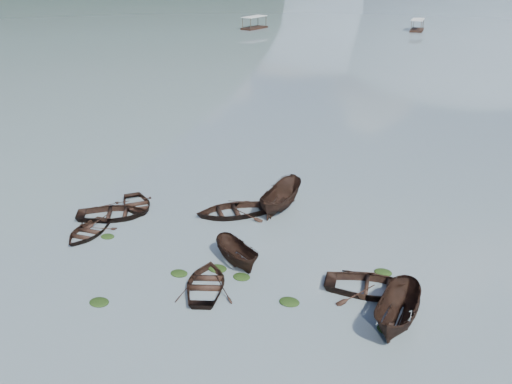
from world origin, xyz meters
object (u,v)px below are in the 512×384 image
at_px(rowboat_0, 88,234).
at_px(pontoon_centre, 417,31).
at_px(pontoon_left, 254,29).
at_px(rowboat_3, 207,287).

height_order(rowboat_0, pontoon_centre, pontoon_centre).
bearing_deg(pontoon_left, rowboat_3, -55.17).
height_order(rowboat_0, pontoon_left, pontoon_left).
distance_m(rowboat_0, pontoon_left, 97.58).
distance_m(rowboat_0, rowboat_3, 9.95).
relative_size(rowboat_0, pontoon_centre, 0.64).
bearing_deg(pontoon_centre, rowboat_3, -90.35).
relative_size(rowboat_0, pontoon_left, 0.59).
distance_m(rowboat_3, pontoon_left, 103.10).
height_order(rowboat_3, pontoon_left, pontoon_left).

